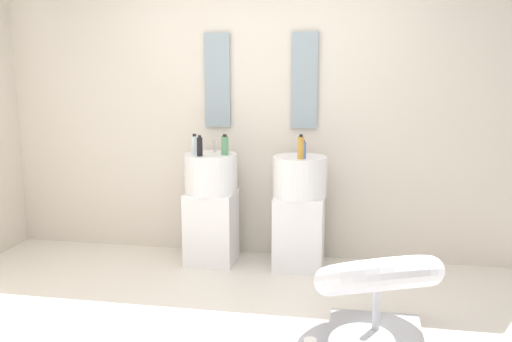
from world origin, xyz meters
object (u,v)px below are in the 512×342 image
(lounge_chair, at_px, (377,284))
(soap_bottle_blue, at_px, (303,150))
(soap_bottle_amber, at_px, (301,148))
(soap_bottle_black, at_px, (200,146))
(pedestal_sink_left, at_px, (211,206))
(pedestal_sink_right, at_px, (299,210))
(soap_bottle_green, at_px, (225,145))
(soap_bottle_clear, at_px, (195,145))

(lounge_chair, height_order, soap_bottle_blue, soap_bottle_blue)
(soap_bottle_amber, bearing_deg, soap_bottle_black, -179.94)
(pedestal_sink_left, relative_size, soap_bottle_black, 6.09)
(pedestal_sink_right, bearing_deg, soap_bottle_black, -171.20)
(pedestal_sink_left, bearing_deg, pedestal_sink_right, 0.00)
(soap_bottle_green, bearing_deg, pedestal_sink_right, 2.64)
(soap_bottle_blue, bearing_deg, lounge_chair, -61.62)
(lounge_chair, xyz_separation_m, soap_bottle_amber, (-0.58, 1.02, 0.68))
(lounge_chair, xyz_separation_m, soap_bottle_clear, (-1.47, 1.12, 0.66))
(pedestal_sink_right, height_order, soap_bottle_black, soap_bottle_black)
(pedestal_sink_right, height_order, soap_bottle_green, soap_bottle_green)
(soap_bottle_black, xyz_separation_m, soap_bottle_amber, (0.82, 0.00, 0.01))
(soap_bottle_amber, distance_m, soap_bottle_clear, 0.90)
(pedestal_sink_right, bearing_deg, soap_bottle_blue, -73.52)
(lounge_chair, distance_m, soap_bottle_black, 1.85)
(lounge_chair, bearing_deg, soap_bottle_clear, 142.66)
(soap_bottle_green, distance_m, soap_bottle_amber, 0.64)
(soap_bottle_clear, bearing_deg, lounge_chair, -37.34)
(lounge_chair, relative_size, soap_bottle_blue, 6.95)
(lounge_chair, height_order, soap_bottle_green, soap_bottle_green)
(soap_bottle_blue, bearing_deg, pedestal_sink_left, 172.42)
(soap_bottle_blue, bearing_deg, soap_bottle_amber, -126.74)
(soap_bottle_green, distance_m, soap_bottle_clear, 0.26)
(pedestal_sink_right, bearing_deg, pedestal_sink_left, 180.00)
(pedestal_sink_left, distance_m, soap_bottle_blue, 0.94)
(pedestal_sink_left, xyz_separation_m, lounge_chair, (1.34, -1.14, -0.14))
(soap_bottle_black, bearing_deg, pedestal_sink_left, 65.81)
(pedestal_sink_right, xyz_separation_m, lounge_chair, (0.59, -1.14, -0.14))
(pedestal_sink_left, xyz_separation_m, soap_bottle_blue, (0.78, -0.10, 0.51))
(lounge_chair, bearing_deg, soap_bottle_green, 137.36)
(soap_bottle_green, xyz_separation_m, soap_bottle_amber, (0.63, -0.10, 0.01))
(pedestal_sink_right, distance_m, soap_bottle_amber, 0.55)
(soap_bottle_amber, height_order, soap_bottle_clear, soap_bottle_amber)
(soap_bottle_clear, bearing_deg, soap_bottle_green, -1.65)
(pedestal_sink_left, height_order, soap_bottle_black, soap_bottle_black)
(pedestal_sink_right, xyz_separation_m, soap_bottle_black, (-0.80, -0.12, 0.53))
(pedestal_sink_left, distance_m, soap_bottle_black, 0.54)
(pedestal_sink_left, bearing_deg, soap_bottle_clear, -170.85)
(soap_bottle_green, height_order, soap_bottle_amber, soap_bottle_amber)
(soap_bottle_green, relative_size, soap_bottle_clear, 1.01)
(lounge_chair, bearing_deg, soap_bottle_amber, 119.48)
(lounge_chair, distance_m, soap_bottle_blue, 1.35)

